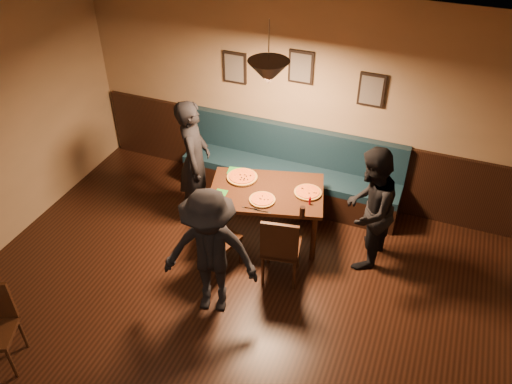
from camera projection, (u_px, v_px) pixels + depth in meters
ceiling at (143, 132)px, 3.29m from camera, size 7.00×7.00×0.00m
wall_back at (300, 99)px, 6.74m from camera, size 6.00×0.00×6.00m
wainscot at (296, 158)px, 7.26m from camera, size 5.88×0.06×1.00m
booth_bench at (290, 168)px, 7.06m from camera, size 3.00×0.60×1.00m
picture_left at (235, 68)px, 6.80m from camera, size 0.32×0.04×0.42m
picture_center at (301, 67)px, 6.45m from camera, size 0.32×0.04×0.42m
picture_right at (372, 90)px, 6.27m from camera, size 0.32×0.04×0.42m
pendant_lamp at (268, 72)px, 5.36m from camera, size 0.44×0.44×0.25m
dining_table at (266, 214)px, 6.49m from camera, size 1.54×1.20×0.73m
chair_near_left at (220, 238)px, 6.03m from camera, size 0.47×0.47×0.86m
chair_near_right at (281, 246)px, 5.86m from camera, size 0.48×0.48×0.94m
diner_left at (194, 161)px, 6.58m from camera, size 0.60×0.72×1.68m
diner_right at (369, 209)px, 5.90m from camera, size 0.68×0.82×1.56m
diner_front at (210, 254)px, 5.33m from camera, size 1.10×0.78×1.54m
pizza_a at (242, 177)px, 6.46m from camera, size 0.46×0.46×0.04m
pizza_b at (262, 200)px, 6.10m from camera, size 0.40×0.40×0.04m
pizza_c at (308, 192)px, 6.21m from camera, size 0.37×0.37×0.04m
soda_glass at (302, 212)px, 5.83m from camera, size 0.07×0.07×0.14m
tabasco_bottle at (310, 200)px, 6.02m from camera, size 0.03×0.03×0.12m
napkin_a at (234, 171)px, 6.60m from camera, size 0.20×0.20×0.01m
napkin_b at (221, 193)px, 6.23m from camera, size 0.15×0.15×0.01m
cutlery_set at (256, 210)px, 5.97m from camera, size 0.19×0.03×0.00m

